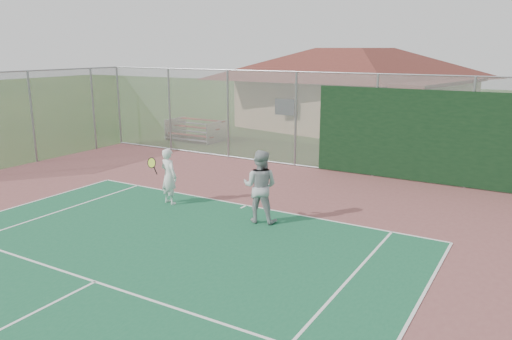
{
  "coord_description": "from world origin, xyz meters",
  "views": [
    {
      "loc": [
        7.03,
        0.48,
        4.33
      ],
      "look_at": [
        1.03,
        10.66,
        1.43
      ],
      "focal_mm": 35.0,
      "sensor_mm": 36.0,
      "label": 1
    }
  ],
  "objects": [
    {
      "name": "bleachers",
      "position": [
        -7.57,
        19.47,
        0.52
      ],
      "size": [
        2.66,
        1.63,
        0.97
      ],
      "rotation": [
        0.0,
        0.0,
        -0.01
      ],
      "color": "#963722",
      "rests_on": "ground"
    },
    {
      "name": "back_fence",
      "position": [
        2.11,
        16.98,
        1.67
      ],
      "size": [
        20.08,
        0.11,
        3.53
      ],
      "color": "gray",
      "rests_on": "ground"
    },
    {
      "name": "side_fence_left",
      "position": [
        -10.0,
        12.5,
        1.75
      ],
      "size": [
        0.08,
        9.0,
        3.5
      ],
      "color": "gray",
      "rests_on": "ground"
    },
    {
      "name": "player_white_front",
      "position": [
        -2.0,
        10.94,
        0.81
      ],
      "size": [
        0.83,
        0.63,
        1.59
      ],
      "rotation": [
        0.0,
        0.0,
        2.92
      ],
      "color": "white",
      "rests_on": "ground"
    },
    {
      "name": "clubhouse",
      "position": [
        -2.21,
        26.48,
        2.62
      ],
      "size": [
        13.29,
        10.2,
        5.15
      ],
      "rotation": [
        0.0,
        0.0,
        -0.2
      ],
      "color": "tan",
      "rests_on": "ground"
    },
    {
      "name": "player_grey_back",
      "position": [
        0.99,
        10.93,
        0.93
      ],
      "size": [
        1.03,
        0.88,
        1.86
      ],
      "rotation": [
        0.0,
        0.0,
        3.35
      ],
      "color": "#A7A9AC",
      "rests_on": "ground"
    }
  ]
}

